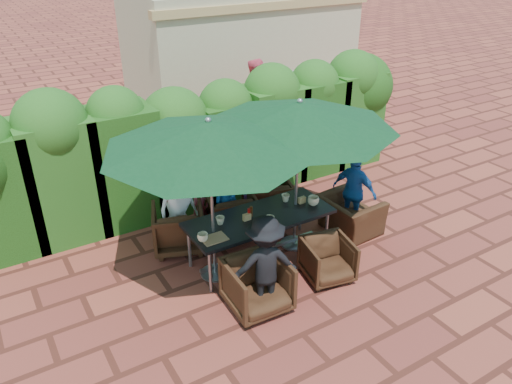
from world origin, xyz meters
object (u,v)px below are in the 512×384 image
chair_far_mid (230,210)px  chair_near_right (328,258)px  dining_table (260,221)px  umbrella_right (299,115)px  chair_far_right (267,196)px  chair_far_left (178,226)px  chair_near_left (257,283)px  chair_end_right (350,209)px  umbrella_left (209,135)px

chair_far_mid → chair_near_right: size_ratio=1.18×
dining_table → umbrella_right: (0.68, 0.03, 1.54)m
umbrella_right → dining_table: bearing=-177.6°
chair_far_right → chair_near_right: bearing=100.6°
chair_far_left → chair_near_left: (0.33, -1.88, -0.00)m
chair_far_mid → chair_near_left: (-0.62, -1.88, -0.00)m
chair_far_mid → chair_end_right: chair_end_right is taller
umbrella_left → chair_far_right: (1.58, 1.04, -1.82)m
chair_near_right → chair_far_left: bearing=141.1°
umbrella_right → chair_near_right: size_ratio=4.17×
chair_far_right → chair_far_mid: bearing=24.7°
chair_far_left → chair_far_mid: chair_far_left is taller
umbrella_left → chair_far_right: 2.62m
chair_end_right → chair_far_mid: bearing=56.7°
umbrella_left → chair_near_right: 2.50m
chair_near_left → umbrella_left: bearing=101.8°
umbrella_right → chair_far_mid: umbrella_right is taller
chair_far_mid → chair_far_right: (0.80, 0.12, -0.01)m
chair_far_mid → chair_far_left: bearing=14.2°
umbrella_right → chair_far_mid: bearing=128.1°
chair_near_left → chair_near_right: 1.22m
chair_far_right → chair_near_right: 1.98m
umbrella_right → chair_near_left: (-1.31, -1.00, -1.81)m
chair_end_right → chair_near_left: bearing=107.3°
dining_table → chair_near_right: dining_table is taller
dining_table → chair_far_left: chair_far_left is taller
umbrella_left → chair_far_left: 2.04m
umbrella_right → chair_end_right: umbrella_right is taller
chair_far_left → chair_far_right: 1.75m
umbrella_right → chair_far_right: (0.11, 1.00, -1.82)m
dining_table → chair_far_left: (-0.96, 0.91, -0.27)m
chair_near_left → chair_end_right: (2.35, 0.87, 0.01)m
chair_near_left → chair_end_right: bearing=22.8°
chair_near_left → umbrella_right: bearing=40.0°
dining_table → umbrella_left: (-0.79, -0.01, 1.54)m
chair_far_right → umbrella_left: bearing=49.9°
chair_far_right → chair_near_left: (-1.42, -2.00, 0.00)m
umbrella_left → chair_near_left: size_ratio=3.58×
chair_far_right → umbrella_right: bearing=100.1°
chair_near_left → chair_far_mid: bearing=74.4°
chair_near_left → chair_near_right: chair_near_left is taller
dining_table → chair_end_right: size_ratio=2.37×
dining_table → chair_near_left: 1.19m
dining_table → chair_far_mid: bearing=90.9°
dining_table → chair_far_left: 1.35m
chair_far_right → chair_near_left: size_ratio=0.99×
chair_far_mid → chair_near_left: chair_far_mid is taller
chair_far_right → chair_end_right: size_ratio=0.84×
chair_end_right → chair_far_right: bearing=36.4°
umbrella_right → chair_far_left: size_ratio=3.54×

